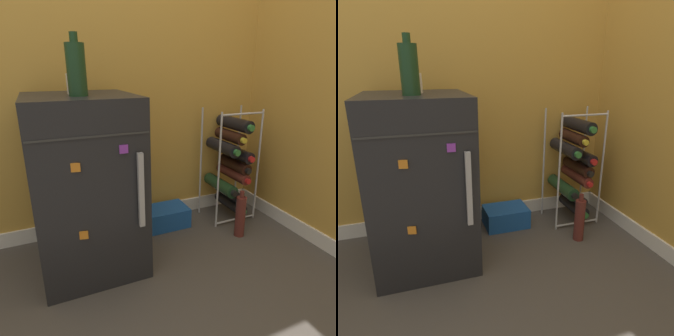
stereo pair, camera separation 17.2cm
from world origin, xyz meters
TOP-DOWN VIEW (x-y plane):
  - ground_plane at (0.00, 0.00)m, footprint 14.00×14.00m
  - wall_back at (0.00, 0.60)m, footprint 7.07×0.07m
  - mini_fridge at (-0.19, 0.25)m, footprint 0.49×0.56m
  - wine_rack at (0.77, 0.39)m, footprint 0.31×0.33m
  - soda_box at (0.32, 0.43)m, footprint 0.28×0.19m
  - fridge_top_cup at (-0.19, 0.28)m, footprint 0.09×0.09m
  - fridge_top_bottle at (-0.20, 0.16)m, footprint 0.08×0.08m
  - loose_bottle_floor at (0.68, 0.14)m, footprint 0.06×0.06m

SIDE VIEW (x-z plane):
  - ground_plane at x=0.00m, z-range 0.00..0.00m
  - soda_box at x=0.32m, z-range 0.00..0.13m
  - loose_bottle_floor at x=0.68m, z-range -0.02..0.28m
  - wine_rack at x=0.77m, z-range 0.00..0.74m
  - mini_fridge at x=-0.19m, z-range 0.00..0.87m
  - fridge_top_cup at x=-0.19m, z-range 0.87..0.96m
  - fridge_top_bottle at x=-0.20m, z-range 0.85..1.10m
  - wall_back at x=0.00m, z-range -0.01..2.49m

